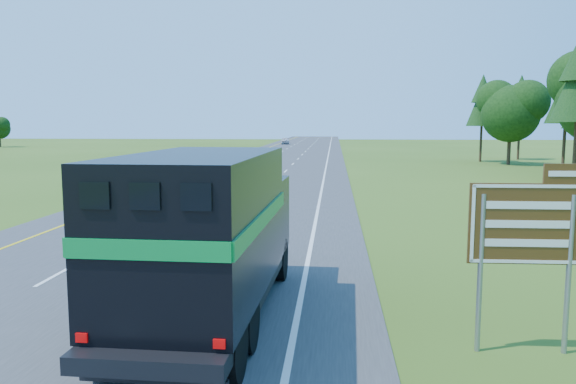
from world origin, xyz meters
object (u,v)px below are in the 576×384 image
at_px(white_suv, 186,176).
at_px(far_car, 285,141).
at_px(horse_truck, 209,231).
at_px(exit_sign, 529,231).

bearing_deg(white_suv, far_car, 89.95).
bearing_deg(horse_truck, white_suv, 107.86).
bearing_deg(far_car, horse_truck, -90.87).
relative_size(horse_truck, white_suv, 1.58).
bearing_deg(exit_sign, horse_truck, 168.75).
xyz_separation_m(white_suv, far_car, (-0.01, 79.52, -0.05)).
bearing_deg(exit_sign, far_car, 96.56).
distance_m(far_car, exit_sign, 107.81).
relative_size(white_suv, exit_sign, 1.48).
height_order(horse_truck, white_suv, horse_truck).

